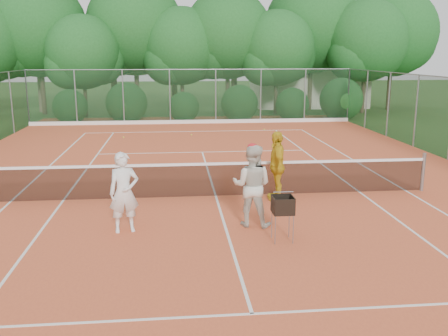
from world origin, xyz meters
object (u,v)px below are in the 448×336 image
at_px(player_center_grp, 252,185).
at_px(ball_hopper, 283,206).
at_px(player_white, 124,192).
at_px(player_yellow, 277,166).

xyz_separation_m(player_center_grp, ball_hopper, (0.49, -1.04, -0.18)).
distance_m(player_white, player_yellow, 4.39).
xyz_separation_m(player_white, player_center_grp, (2.84, 0.12, 0.06)).
bearing_deg(player_yellow, player_center_grp, -21.85).
xyz_separation_m(player_center_grp, player_yellow, (0.99, 2.03, -0.02)).
xyz_separation_m(player_yellow, ball_hopper, (-0.50, -3.07, -0.16)).
distance_m(player_center_grp, ball_hopper, 1.16).
relative_size(player_white, player_center_grp, 0.93).
bearing_deg(player_center_grp, player_yellow, 64.01).
relative_size(player_center_grp, player_yellow, 1.03).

